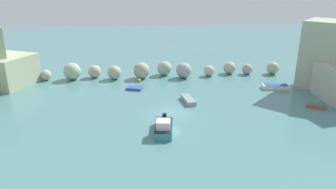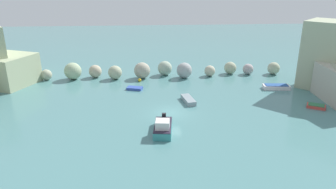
# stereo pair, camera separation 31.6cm
# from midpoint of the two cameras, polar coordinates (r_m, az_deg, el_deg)

# --- Properties ---
(cove_water) EXTENTS (160.00, 160.00, 0.00)m
(cove_water) POSITION_cam_midpoint_polar(r_m,az_deg,el_deg) (38.29, 0.68, -3.35)
(cove_water) COLOR slate
(cove_water) RESTS_ON ground
(rock_breakwater) EXTENTS (43.05, 4.31, 2.74)m
(rock_breakwater) POSITION_cam_midpoint_polar(r_m,az_deg,el_deg) (52.19, -2.75, 4.40)
(rock_breakwater) COLOR #B4AEA6
(rock_breakwater) RESTS_ON ground
(channel_buoy) EXTENTS (0.52, 0.52, 0.52)m
(channel_buoy) POSITION_cam_midpoint_polar(r_m,az_deg,el_deg) (50.15, -4.97, 2.62)
(channel_buoy) COLOR gold
(channel_buoy) RESTS_ON cove_water
(moored_boat_1) EXTENTS (3.97, 1.89, 0.67)m
(moored_boat_1) POSITION_cam_midpoint_polar(r_m,az_deg,el_deg) (49.29, 19.20, 1.31)
(moored_boat_1) COLOR white
(moored_boat_1) RESTS_ON cove_water
(moored_boat_2) EXTENTS (2.31, 4.40, 1.70)m
(moored_boat_2) POSITION_cam_midpoint_polar(r_m,az_deg,el_deg) (33.23, -0.66, -5.98)
(moored_boat_2) COLOR teal
(moored_boat_2) RESTS_ON cove_water
(moored_boat_3) EXTENTS (2.59, 2.29, 0.44)m
(moored_boat_3) POSITION_cam_midpoint_polar(r_m,az_deg,el_deg) (43.98, 25.46, -1.93)
(moored_boat_3) COLOR #C24038
(moored_boat_3) RESTS_ON cove_water
(moored_boat_4) EXTENTS (1.70, 3.53, 0.58)m
(moored_boat_4) POSITION_cam_midpoint_polar(r_m,az_deg,el_deg) (41.64, 3.92, -0.99)
(moored_boat_4) COLOR #85969E
(moored_boat_4) RESTS_ON cove_water
(moored_boat_5) EXTENTS (2.50, 1.83, 0.35)m
(moored_boat_5) POSITION_cam_midpoint_polar(r_m,az_deg,el_deg) (46.65, -5.86, 1.14)
(moored_boat_5) COLOR #3453B0
(moored_boat_5) RESTS_ON cove_water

